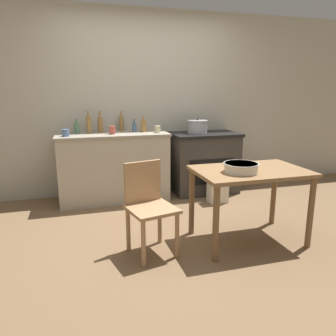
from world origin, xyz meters
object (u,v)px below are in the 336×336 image
chair (149,204)px  bottle_far_left (134,127)px  bottle_center_left (89,125)px  flour_sack (218,188)px  stock_pot (197,127)px  cup_far_right (158,129)px  cup_right (112,130)px  bottle_mid_left (100,124)px  bottle_center_right (121,123)px  stove (204,162)px  mixing_bowl_large (241,167)px  bottle_left (144,126)px  bottle_center (77,128)px  work_table (250,180)px  cup_mid_right (66,133)px

chair → bottle_far_left: (0.18, 1.64, 0.52)m
bottle_center_left → flour_sack: bearing=-20.5°
stock_pot → cup_far_right: size_ratio=3.13×
flour_sack → cup_right: 1.58m
bottle_mid_left → bottle_center_right: size_ratio=1.03×
bottle_far_left → bottle_center_right: size_ratio=0.66×
chair → bottle_mid_left: (-0.26, 1.73, 0.56)m
chair → bottle_center_right: bottle_center_right is taller
bottle_far_left → cup_far_right: (0.28, -0.16, -0.02)m
chair → bottle_far_left: size_ratio=4.66×
stove → stock_pot: (-0.11, -0.00, 0.52)m
cup_right → cup_far_right: size_ratio=1.11×
stock_pot → mixing_bowl_large: size_ratio=0.90×
flour_sack → stock_pot: size_ratio=1.35×
bottle_left → bottle_mid_left: (-0.57, 0.11, 0.03)m
bottle_far_left → bottle_center_right: (-0.15, 0.18, 0.04)m
flour_sack → cup_far_right: 1.12m
bottle_center → cup_far_right: (1.03, -0.22, -0.03)m
bottle_left → bottle_center_right: bearing=145.3°
work_table → bottle_center: bottle_center is taller
bottle_far_left → cup_right: bearing=-156.9°
stove → bottle_center_right: bearing=169.2°
work_table → bottle_far_left: bearing=115.6°
cup_mid_right → mixing_bowl_large: bearing=-45.5°
mixing_bowl_large → cup_far_right: bearing=103.2°
stock_pot → bottle_center_left: bearing=176.9°
cup_right → bottle_center_right: bearing=62.2°
bottle_left → cup_mid_right: 1.03m
stove → flour_sack: (-0.01, -0.52, -0.24)m
bottle_center_right → cup_right: 0.36m
stove → bottle_center: 1.84m
stock_pot → bottle_far_left: (-0.89, 0.04, 0.02)m
chair → bottle_far_left: 1.73m
work_table → bottle_left: bottle_left is taller
flour_sack → bottle_center: bottle_center is taller
work_table → cup_mid_right: cup_mid_right is taller
bottle_center_left → cup_far_right: bottle_center_left is taller
work_table → mixing_bowl_large: mixing_bowl_large is taller
cup_far_right → chair: bearing=-107.6°
bottle_center_right → stove: bearing=-10.8°
flour_sack → bottle_far_left: (-1.00, 0.56, 0.78)m
stock_pot → bottle_left: (-0.77, 0.03, 0.03)m
mixing_bowl_large → bottle_mid_left: size_ratio=1.16×
chair → stock_pot: size_ratio=2.86×
bottle_mid_left → bottle_center: (-0.31, -0.03, -0.03)m
stove → stock_pot: 0.54m
bottle_center_left → cup_right: (0.28, -0.17, -0.06)m
bottle_left → cup_right: (-0.44, -0.12, -0.03)m
bottle_center_left → cup_far_right: bearing=-12.6°
work_table → bottle_mid_left: bottle_mid_left is taller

